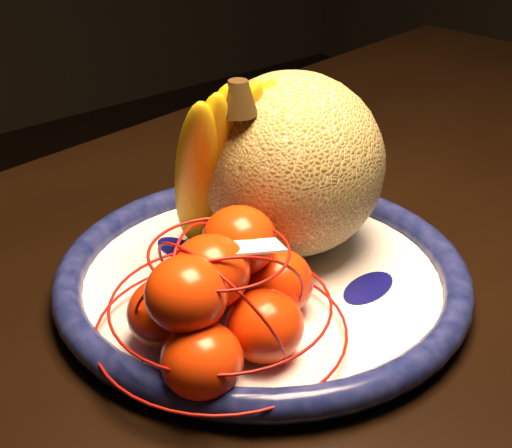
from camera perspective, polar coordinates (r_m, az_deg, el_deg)
dining_table at (r=0.94m, az=10.28°, el=-4.21°), size 1.61×1.09×0.75m
fruit_bowl at (r=0.75m, az=0.47°, el=-3.92°), size 0.40×0.40×0.03m
cantaloupe at (r=0.77m, az=2.63°, el=4.36°), size 0.18×0.18×0.18m
banana_bunch at (r=0.75m, az=-3.18°, el=4.67°), size 0.14×0.13×0.21m
mandarin_bag at (r=0.65m, az=-2.58°, el=-5.28°), size 0.26×0.26×0.13m
price_tag at (r=0.62m, az=-1.23°, el=-1.75°), size 0.08×0.05×0.01m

